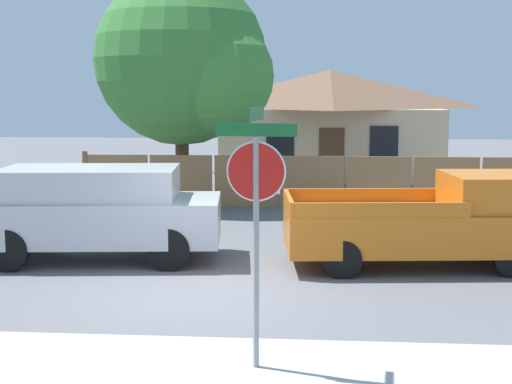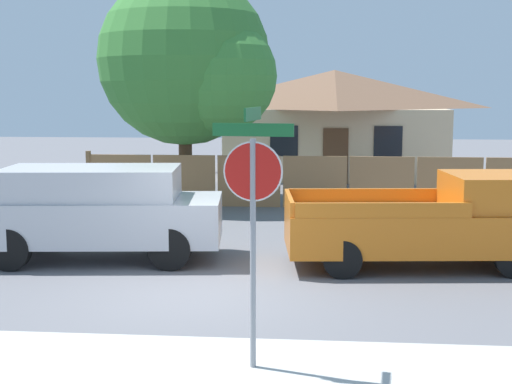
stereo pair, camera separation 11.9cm
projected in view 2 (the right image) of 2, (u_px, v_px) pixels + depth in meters
ground_plane at (201, 295)px, 11.56m from camera, size 80.00×80.00×0.00m
sidewalk_strip at (149, 384)px, 8.00m from camera, size 36.00×3.20×0.01m
wooden_fence at (315, 182)px, 20.23m from camera, size 13.28×0.12×1.58m
house at (334, 120)px, 28.85m from camera, size 8.84×7.81×4.16m
oak_tree at (192, 63)px, 20.77m from camera, size 5.30×5.05×6.75m
red_suv at (97, 209)px, 13.86m from camera, size 4.93×2.41×1.82m
orange_pickup at (431, 222)px, 13.35m from camera, size 5.09×2.42×1.75m
stop_sign at (253, 194)px, 8.23m from camera, size 0.94×0.85×3.09m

